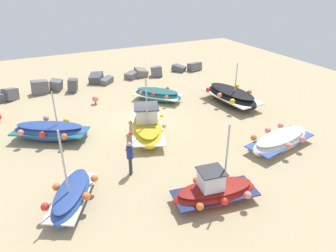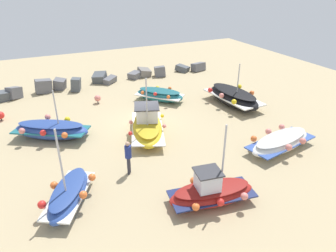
% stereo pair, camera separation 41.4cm
% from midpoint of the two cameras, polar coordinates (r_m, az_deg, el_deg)
% --- Properties ---
extents(ground_plane, '(44.08, 44.08, 0.00)m').
position_cam_midpoint_polar(ground_plane, '(20.31, -5.27, 0.10)').
color(ground_plane, tan).
extents(fishing_boat_0, '(4.63, 2.46, 0.92)m').
position_cam_midpoint_polar(fishing_boat_0, '(18.55, 19.24, -2.52)').
color(fishing_boat_0, white).
rests_on(fishing_boat_0, ground_plane).
extents(fishing_boat_1, '(3.27, 4.98, 3.77)m').
position_cam_midpoint_polar(fishing_boat_1, '(18.82, -4.49, 0.02)').
color(fishing_boat_1, gold).
rests_on(fishing_boat_1, ground_plane).
extents(fishing_boat_2, '(3.98, 2.19, 3.67)m').
position_cam_midpoint_polar(fishing_boat_2, '(13.75, 7.65, -11.74)').
color(fishing_boat_2, maroon).
rests_on(fishing_boat_2, ground_plane).
extents(fishing_boat_3, '(2.79, 3.65, 3.75)m').
position_cam_midpoint_polar(fishing_boat_3, '(14.10, -18.00, -12.08)').
color(fishing_boat_3, '#2D4C9E').
rests_on(fishing_boat_3, ground_plane).
extents(fishing_boat_4, '(4.69, 3.76, 3.08)m').
position_cam_midpoint_polar(fishing_boat_4, '(19.68, -21.27, -0.86)').
color(fishing_boat_4, '#2D4C9E').
rests_on(fishing_boat_4, ground_plane).
extents(fishing_boat_5, '(2.79, 5.05, 3.21)m').
position_cam_midpoint_polar(fishing_boat_5, '(23.74, 10.97, 5.36)').
color(fishing_boat_5, black).
rests_on(fishing_boat_5, ground_plane).
extents(fishing_boat_6, '(3.56, 3.69, 1.00)m').
position_cam_midpoint_polar(fishing_boat_6, '(23.95, -2.43, 5.70)').
color(fishing_boat_6, '#1E6670').
rests_on(fishing_boat_6, ground_plane).
extents(person_walking, '(0.32, 0.32, 1.77)m').
position_cam_midpoint_polar(person_walking, '(15.17, -7.75, -5.45)').
color(person_walking, '#2D2D38').
rests_on(person_walking, ground_plane).
extents(breakwater_rocks, '(19.24, 2.75, 1.28)m').
position_cam_midpoint_polar(breakwater_rocks, '(28.40, -12.44, 8.27)').
color(breakwater_rocks, '#4C5156').
rests_on(breakwater_rocks, ground_plane).
extents(mooring_buoy_1, '(0.48, 0.48, 0.64)m').
position_cam_midpoint_polar(mooring_buoy_1, '(24.09, -13.63, 4.83)').
color(mooring_buoy_1, '#3F3F42').
rests_on(mooring_buoy_1, ground_plane).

